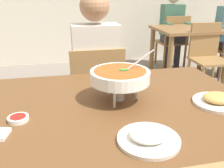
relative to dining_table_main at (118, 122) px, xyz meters
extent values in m
cube|color=brown|center=(0.00, 0.00, 0.08)|extent=(1.38, 1.00, 0.04)
cylinder|color=brown|center=(-0.63, 0.44, -0.31)|extent=(0.07, 0.07, 0.74)
cylinder|color=brown|center=(0.63, 0.44, -0.31)|extent=(0.07, 0.07, 0.74)
cube|color=olive|center=(0.00, 0.88, -0.24)|extent=(0.44, 0.44, 0.03)
cube|color=olive|center=(0.00, 0.68, 0.00)|extent=(0.42, 0.04, 0.45)
cylinder|color=olive|center=(0.19, 1.07, -0.47)|extent=(0.04, 0.04, 0.42)
cylinder|color=olive|center=(-0.19, 1.07, -0.47)|extent=(0.04, 0.04, 0.42)
cylinder|color=olive|center=(0.19, 0.69, -0.47)|extent=(0.04, 0.04, 0.42)
cylinder|color=olive|center=(-0.19, 0.69, -0.47)|extent=(0.04, 0.04, 0.42)
cylinder|color=#2D2D38|center=(0.10, 0.90, -0.45)|extent=(0.10, 0.10, 0.45)
cylinder|color=#2D2D38|center=(-0.10, 0.90, -0.45)|extent=(0.10, 0.10, 0.45)
cube|color=#2D2D38|center=(0.00, 0.86, -0.17)|extent=(0.32, 0.32, 0.12)
cube|color=beige|center=(0.00, 0.78, 0.14)|extent=(0.36, 0.20, 0.50)
sphere|color=#A57756|center=(0.00, 0.78, 0.52)|extent=(0.22, 0.22, 0.22)
cylinder|color=beige|center=(0.16, 0.98, 0.09)|extent=(0.08, 0.28, 0.08)
cylinder|color=beige|center=(-0.16, 0.98, 0.09)|extent=(0.08, 0.28, 0.08)
cylinder|color=silver|center=(0.11, 0.05, 0.15)|extent=(0.01, 0.01, 0.10)
cylinder|color=silver|center=(-0.03, 0.12, 0.15)|extent=(0.01, 0.01, 0.10)
cylinder|color=silver|center=(-0.03, -0.03, 0.15)|extent=(0.01, 0.01, 0.10)
torus|color=silver|center=(0.02, 0.05, 0.20)|extent=(0.21, 0.21, 0.01)
cylinder|color=#B2B2B7|center=(0.02, 0.05, 0.12)|extent=(0.05, 0.05, 0.04)
cone|color=orange|center=(0.02, 0.05, 0.15)|extent=(0.02, 0.02, 0.04)
cylinder|color=white|center=(0.02, 0.05, 0.23)|extent=(0.30, 0.30, 0.06)
cylinder|color=#994C1E|center=(0.02, 0.05, 0.26)|extent=(0.26, 0.26, 0.01)
ellipsoid|color=#388433|center=(0.04, 0.05, 0.27)|extent=(0.05, 0.03, 0.01)
cylinder|color=silver|center=(0.11, 0.07, 0.29)|extent=(0.18, 0.01, 0.13)
cylinder|color=white|center=(0.04, -0.34, 0.11)|extent=(0.24, 0.24, 0.01)
ellipsoid|color=white|center=(0.04, -0.34, 0.13)|extent=(0.15, 0.13, 0.04)
cylinder|color=white|center=(0.49, -0.10, 0.11)|extent=(0.24, 0.24, 0.01)
ellipsoid|color=tan|center=(0.49, -0.10, 0.13)|extent=(0.15, 0.13, 0.04)
cylinder|color=white|center=(-0.47, -0.07, 0.11)|extent=(0.09, 0.09, 0.02)
cylinder|color=maroon|center=(-0.47, -0.07, 0.12)|extent=(0.07, 0.07, 0.01)
cube|color=brown|center=(1.60, 2.25, 0.08)|extent=(1.00, 0.80, 0.04)
cylinder|color=brown|center=(1.16, 1.91, -0.31)|extent=(0.07, 0.07, 0.74)
cylinder|color=brown|center=(1.16, 2.59, -0.31)|extent=(0.07, 0.07, 0.74)
cylinder|color=brown|center=(2.04, 2.59, -0.31)|extent=(0.07, 0.07, 0.74)
cube|color=olive|center=(1.63, 2.89, -0.24)|extent=(0.44, 0.44, 0.03)
cube|color=olive|center=(1.63, 2.69, 0.00)|extent=(0.42, 0.04, 0.45)
cylinder|color=olive|center=(1.81, 3.08, -0.47)|extent=(0.04, 0.04, 0.42)
cylinder|color=olive|center=(1.43, 3.08, -0.47)|extent=(0.04, 0.04, 0.42)
cylinder|color=olive|center=(1.82, 2.70, -0.47)|extent=(0.04, 0.04, 0.42)
cylinder|color=olive|center=(1.44, 2.70, -0.47)|extent=(0.04, 0.04, 0.42)
cylinder|color=olive|center=(2.04, 2.40, -0.47)|extent=(0.04, 0.04, 0.42)
cylinder|color=olive|center=(2.05, 2.02, -0.47)|extent=(0.04, 0.04, 0.42)
cube|color=olive|center=(1.63, 1.68, -0.24)|extent=(0.45, 0.45, 0.03)
cube|color=olive|center=(1.63, 1.88, 0.00)|extent=(0.42, 0.05, 0.45)
cylinder|color=olive|center=(1.43, 1.50, -0.47)|extent=(0.04, 0.04, 0.42)
cylinder|color=olive|center=(1.44, 1.88, -0.47)|extent=(0.04, 0.04, 0.42)
cylinder|color=olive|center=(1.82, 1.87, -0.47)|extent=(0.04, 0.04, 0.42)
cylinder|color=#2D2D38|center=(1.50, 2.76, -0.45)|extent=(0.10, 0.10, 0.45)
cylinder|color=#2D2D38|center=(1.70, 2.76, -0.45)|extent=(0.10, 0.10, 0.45)
cube|color=#2D2D38|center=(1.60, 2.80, -0.17)|extent=(0.32, 0.32, 0.12)
cube|color=#3D6B56|center=(1.60, 2.88, 0.14)|extent=(0.36, 0.20, 0.50)
cylinder|color=#3D6B56|center=(1.44, 2.68, 0.09)|extent=(0.08, 0.28, 0.08)
cylinder|color=#3D6B56|center=(1.76, 2.68, 0.09)|extent=(0.08, 0.28, 0.08)
cylinder|color=#2D2D38|center=(2.16, 2.16, -0.45)|extent=(0.10, 0.10, 0.45)
camera|label=1|loc=(-0.26, -1.08, 0.65)|focal=39.43mm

